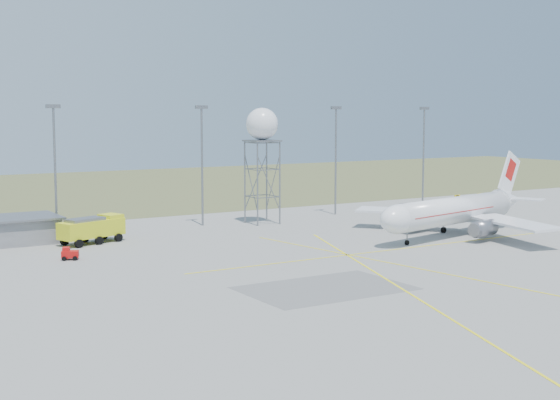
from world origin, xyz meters
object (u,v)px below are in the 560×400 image
radar_tower (262,159)px  baggage_tug (70,255)px  fire_truck (93,230)px  airliner_main (455,211)px

radar_tower → baggage_tug: bearing=-157.2°
fire_truck → baggage_tug: (-6.90, -11.30, -1.29)m
baggage_tug → airliner_main: bearing=11.5°
airliner_main → radar_tower: size_ratio=1.86×
radar_tower → baggage_tug: radar_tower is taller
fire_truck → airliner_main: bearing=-43.7°
fire_truck → baggage_tug: fire_truck is taller
airliner_main → fire_truck: bearing=-37.2°
airliner_main → fire_truck: (-50.42, 22.98, -2.01)m
airliner_main → baggage_tug: (-57.33, 11.68, -3.30)m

